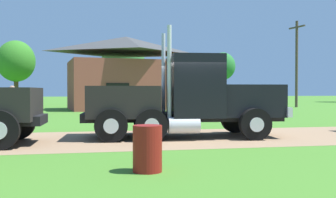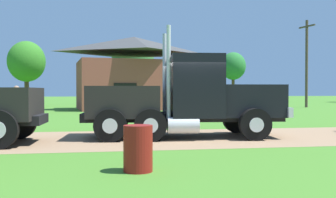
# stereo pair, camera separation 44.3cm
# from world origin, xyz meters

# --- Properties ---
(ground_plane) EXTENTS (200.00, 200.00, 0.00)m
(ground_plane) POSITION_xyz_m (0.00, 0.00, 0.00)
(ground_plane) COLOR #447B26
(dirt_track) EXTENTS (120.00, 5.40, 0.01)m
(dirt_track) POSITION_xyz_m (0.00, 0.00, 0.00)
(dirt_track) COLOR #997757
(dirt_track) RESTS_ON ground_plane
(truck_foreground_white) EXTENTS (7.02, 3.16, 3.69)m
(truck_foreground_white) POSITION_xyz_m (-0.57, 0.25, 1.29)
(truck_foreground_white) COLOR black
(truck_foreground_white) RESTS_ON ground_plane
(visitor_far_side) EXTENTS (0.62, 0.40, 1.81)m
(visitor_far_side) POSITION_xyz_m (-6.90, 4.07, 1.00)
(visitor_far_side) COLOR silver
(visitor_far_side) RESTS_ON ground_plane
(steel_barrel) EXTENTS (0.58, 0.58, 0.92)m
(steel_barrel) POSITION_xyz_m (-2.68, -5.37, 0.46)
(steel_barrel) COLOR maroon
(steel_barrel) RESTS_ON ground_plane
(shed_building) EXTENTS (10.76, 8.31, 6.29)m
(shed_building) POSITION_xyz_m (-0.66, 21.49, 3.04)
(shed_building) COLOR brown
(shed_building) RESTS_ON ground_plane
(utility_pole_near) EXTENTS (0.56, 2.19, 8.38)m
(utility_pole_near) POSITION_xyz_m (16.00, 22.43, 4.44)
(utility_pole_near) COLOR #4F3E32
(utility_pole_near) RESTS_ON ground_plane
(tree_left) EXTENTS (3.76, 3.76, 6.63)m
(tree_left) POSITION_xyz_m (-11.00, 28.99, 4.53)
(tree_left) COLOR #513823
(tree_left) RESTS_ON ground_plane
(tree_mid) EXTENTS (5.28, 5.28, 7.86)m
(tree_mid) POSITION_xyz_m (0.25, 35.44, 4.95)
(tree_mid) COLOR #513823
(tree_mid) RESTS_ON ground_plane
(tree_right) EXTENTS (3.65, 3.65, 7.20)m
(tree_right) POSITION_xyz_m (15.37, 42.41, 5.14)
(tree_right) COLOR #513823
(tree_right) RESTS_ON ground_plane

